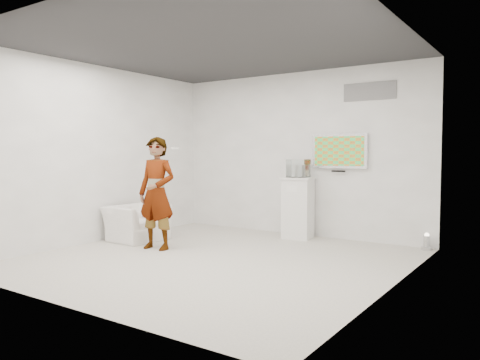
% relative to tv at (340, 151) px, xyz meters
% --- Properties ---
extents(room, '(5.01, 5.01, 3.00)m').
position_rel_tv_xyz_m(room, '(-0.85, -2.45, -0.05)').
color(room, beige).
rests_on(room, ground).
extents(tv, '(1.00, 0.08, 0.60)m').
position_rel_tv_xyz_m(tv, '(0.00, 0.00, 0.00)').
color(tv, silver).
rests_on(tv, room).
extents(logo_decal, '(0.90, 0.02, 0.30)m').
position_rel_tv_xyz_m(logo_decal, '(0.50, 0.04, 1.00)').
color(logo_decal, slate).
rests_on(logo_decal, room).
extents(person, '(0.69, 0.50, 1.77)m').
position_rel_tv_xyz_m(person, '(-2.05, -2.41, -0.67)').
color(person, silver).
rests_on(person, room).
extents(armchair, '(0.85, 0.97, 0.61)m').
position_rel_tv_xyz_m(armchair, '(-2.87, -2.06, -1.25)').
color(armchair, silver).
rests_on(armchair, room).
extents(pedestal, '(0.61, 0.61, 1.09)m').
position_rel_tv_xyz_m(pedestal, '(-0.65, -0.30, -1.01)').
color(pedestal, white).
rests_on(pedestal, room).
extents(floor_uplight, '(0.20, 0.20, 0.25)m').
position_rel_tv_xyz_m(floor_uplight, '(1.50, -0.10, -1.42)').
color(floor_uplight, silver).
rests_on(floor_uplight, room).
extents(vitrine, '(0.33, 0.33, 0.32)m').
position_rel_tv_xyz_m(vitrine, '(-0.65, -0.30, -0.30)').
color(vitrine, white).
rests_on(vitrine, pedestal).
extents(console, '(0.10, 0.17, 0.23)m').
position_rel_tv_xyz_m(console, '(-0.65, -0.30, -0.35)').
color(console, white).
rests_on(console, pedestal).
extents(wii_remote, '(0.05, 0.14, 0.03)m').
position_rel_tv_xyz_m(wii_remote, '(-1.82, -2.23, 0.04)').
color(wii_remote, white).
rests_on(wii_remote, person).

